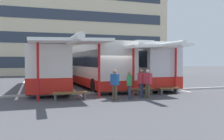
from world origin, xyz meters
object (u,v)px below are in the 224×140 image
at_px(waiting_shelter_0, 70,42).
at_px(waiting_passenger_1, 142,81).
at_px(bench_1, 141,90).
at_px(bench_0, 70,94).
at_px(bench_2, 168,89).
at_px(coach_bus_1, 93,65).
at_px(coach_bus_2, 133,66).
at_px(waiting_passenger_0, 148,81).
at_px(coach_bus_0, 48,68).
at_px(waiting_passenger_3, 130,83).
at_px(waiting_passenger_2, 115,83).
at_px(waiting_shelter_1, 157,48).

xyz_separation_m(waiting_shelter_0, waiting_passenger_1, (4.15, -0.19, -2.19)).
height_order(bench_1, waiting_passenger_1, waiting_passenger_1).
xyz_separation_m(bench_0, bench_2, (6.45, 0.41, -0.01)).
bearing_deg(coach_bus_1, bench_0, -113.59).
height_order(coach_bus_2, waiting_passenger_0, coach_bus_2).
bearing_deg(coach_bus_1, bench_1, -74.30).
relative_size(coach_bus_0, bench_2, 7.77).
height_order(coach_bus_0, waiting_passenger_1, coach_bus_0).
xyz_separation_m(bench_2, waiting_passenger_1, (-2.30, -0.84, 0.64)).
height_order(coach_bus_0, waiting_passenger_3, coach_bus_0).
height_order(coach_bus_2, waiting_passenger_3, coach_bus_2).
xyz_separation_m(coach_bus_0, waiting_passenger_0, (5.19, -7.33, -0.62)).
bearing_deg(bench_1, coach_bus_0, 132.56).
height_order(waiting_passenger_1, waiting_passenger_3, waiting_passenger_1).
height_order(bench_2, waiting_passenger_0, waiting_passenger_0).
height_order(coach_bus_1, waiting_passenger_2, coach_bus_1).
xyz_separation_m(coach_bus_1, waiting_passenger_3, (0.33, -7.45, -0.92)).
height_order(waiting_shelter_1, bench_1, waiting_shelter_1).
relative_size(waiting_shelter_0, waiting_passenger_0, 2.87).
bearing_deg(bench_1, bench_0, -171.81).
distance_m(coach_bus_0, bench_1, 8.14).
height_order(waiting_shelter_0, bench_2, waiting_shelter_0).
relative_size(bench_2, waiting_passenger_2, 0.94).
xyz_separation_m(coach_bus_0, coach_bus_2, (7.27, -0.22, 0.18)).
bearing_deg(waiting_passenger_0, coach_bus_2, 73.68).
distance_m(bench_0, waiting_passenger_0, 4.50).
relative_size(waiting_passenger_1, waiting_passenger_2, 1.01).
bearing_deg(bench_2, waiting_passenger_2, -165.10).
height_order(waiting_shelter_0, bench_0, waiting_shelter_0).
xyz_separation_m(bench_1, waiting_passenger_2, (-2.24, -1.33, 0.63)).
bearing_deg(coach_bus_1, waiting_passenger_2, -94.17).
xyz_separation_m(waiting_shelter_1, bench_1, (-0.90, 0.41, -2.68)).
relative_size(bench_0, bench_1, 1.19).
bearing_deg(bench_0, waiting_shelter_0, -90.00).
bearing_deg(bench_0, waiting_passenger_2, -15.43).
bearing_deg(waiting_passenger_0, waiting_shelter_0, 173.51).
height_order(bench_2, waiting_passenger_2, waiting_passenger_2).
xyz_separation_m(waiting_shelter_0, waiting_passenger_2, (2.40, -0.43, -2.21)).
bearing_deg(coach_bus_1, waiting_shelter_0, -112.88).
xyz_separation_m(bench_1, waiting_passenger_0, (-0.25, -1.40, 0.64)).
relative_size(coach_bus_1, waiting_passenger_0, 7.14).
relative_size(waiting_passenger_2, waiting_passenger_3, 1.06).
height_order(coach_bus_0, waiting_passenger_2, coach_bus_0).
distance_m(bench_1, bench_2, 1.82).
xyz_separation_m(bench_0, waiting_shelter_1, (5.55, 0.26, 2.67)).
distance_m(coach_bus_2, waiting_passenger_0, 7.45).
bearing_deg(waiting_passenger_2, waiting_passenger_3, -3.48).
bearing_deg(waiting_shelter_0, bench_0, 90.00).
xyz_separation_m(bench_1, waiting_passenger_3, (-1.38, -1.38, 0.56)).
relative_size(coach_bus_0, waiting_passenger_0, 7.23).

